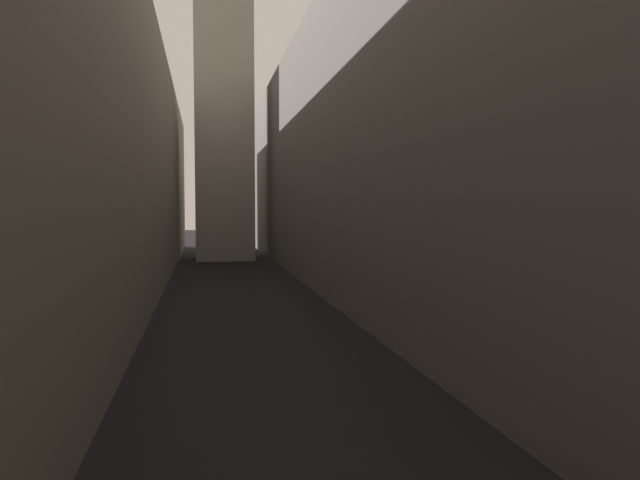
# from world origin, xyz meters

# --- Properties ---
(ground_plane) EXTENTS (264.00, 264.00, 0.00)m
(ground_plane) POSITION_xyz_m (0.00, 48.00, 0.00)
(ground_plane) COLOR black
(building_block_left) EXTENTS (10.97, 108.00, 19.30)m
(building_block_left) POSITION_xyz_m (-10.99, 50.00, 9.65)
(building_block_left) COLOR #756B5B
(building_block_left) RESTS_ON ground
(building_block_right) EXTENTS (15.25, 108.00, 21.57)m
(building_block_right) POSITION_xyz_m (13.13, 50.00, 10.79)
(building_block_right) COLOR slate
(building_block_right) RESTS_ON ground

